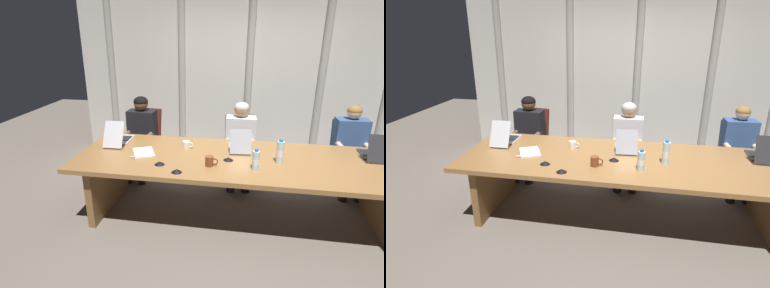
% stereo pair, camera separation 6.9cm
% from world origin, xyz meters
% --- Properties ---
extents(ground_plane, '(11.05, 11.05, 0.00)m').
position_xyz_m(ground_plane, '(0.00, 0.00, 0.00)').
color(ground_plane, '#6B6056').
extents(conference_table, '(3.61, 1.21, 0.74)m').
position_xyz_m(conference_table, '(0.00, 0.00, 0.59)').
color(conference_table, olive).
rests_on(conference_table, ground_plane).
extents(curtain_backdrop, '(5.52, 0.16, 2.99)m').
position_xyz_m(curtain_backdrop, '(0.00, 2.00, 1.49)').
color(curtain_backdrop, beige).
rests_on(curtain_backdrop, ground_plane).
extents(laptop_left_end, '(0.24, 0.51, 0.31)m').
position_xyz_m(laptop_left_end, '(-1.48, 0.27, 0.80)').
color(laptop_left_end, '#BCBCC1').
rests_on(laptop_left_end, conference_table).
extents(laptop_left_mid, '(0.27, 0.41, 0.29)m').
position_xyz_m(laptop_left_mid, '(0.01, 0.26, 0.80)').
color(laptop_left_mid, '#A8ADB7').
rests_on(laptop_left_mid, conference_table).
extents(laptop_center, '(0.25, 0.43, 0.30)m').
position_xyz_m(laptop_center, '(1.47, 0.27, 0.80)').
color(laptop_center, '#2D2D33').
rests_on(laptop_center, conference_table).
extents(office_chair_left_end, '(0.60, 0.61, 0.95)m').
position_xyz_m(office_chair_left_end, '(-1.45, 1.05, 0.35)').
color(office_chair_left_end, '#511E19').
rests_on(office_chair_left_end, ground_plane).
extents(office_chair_left_mid, '(0.60, 0.61, 0.90)m').
position_xyz_m(office_chair_left_mid, '(0.02, 1.05, 0.34)').
color(office_chair_left_mid, '#2D2D38').
rests_on(office_chair_left_mid, ground_plane).
extents(office_chair_center, '(0.60, 0.60, 0.90)m').
position_xyz_m(office_chair_center, '(1.48, 1.05, 0.34)').
color(office_chair_center, navy).
rests_on(office_chair_center, ground_plane).
extents(person_left_end, '(0.42, 0.56, 1.18)m').
position_xyz_m(person_left_end, '(-1.43, 0.90, 0.67)').
color(person_left_end, black).
rests_on(person_left_end, ground_plane).
extents(person_left_mid, '(0.43, 0.56, 1.15)m').
position_xyz_m(person_left_mid, '(0.00, 0.90, 0.66)').
color(person_left_mid, silver).
rests_on(person_left_mid, ground_plane).
extents(person_center, '(0.43, 0.56, 1.16)m').
position_xyz_m(person_center, '(1.43, 0.90, 0.65)').
color(person_center, '#335184').
rests_on(person_center, ground_plane).
extents(water_bottle_primary, '(0.07, 0.07, 0.22)m').
position_xyz_m(water_bottle_primary, '(0.18, -0.26, 0.84)').
color(water_bottle_primary, silver).
rests_on(water_bottle_primary, conference_table).
extents(water_bottle_secondary, '(0.07, 0.07, 0.26)m').
position_xyz_m(water_bottle_secondary, '(0.43, -0.05, 0.86)').
color(water_bottle_secondary, silver).
rests_on(water_bottle_secondary, conference_table).
extents(coffee_mug_near, '(0.13, 0.09, 0.11)m').
position_xyz_m(coffee_mug_near, '(-0.28, -0.25, 0.79)').
color(coffee_mug_near, brown).
rests_on(coffee_mug_near, conference_table).
extents(coffee_mug_far, '(0.13, 0.09, 0.09)m').
position_xyz_m(coffee_mug_far, '(-0.62, 0.20, 0.78)').
color(coffee_mug_far, white).
rests_on(coffee_mug_far, conference_table).
extents(conference_mic_left_side, '(0.11, 0.11, 0.03)m').
position_xyz_m(conference_mic_left_side, '(-0.81, -0.31, 0.76)').
color(conference_mic_left_side, black).
rests_on(conference_mic_left_side, conference_table).
extents(conference_mic_middle, '(0.11, 0.11, 0.03)m').
position_xyz_m(conference_mic_middle, '(-0.10, -0.07, 0.76)').
color(conference_mic_middle, black).
rests_on(conference_mic_middle, conference_table).
extents(conference_mic_right_side, '(0.11, 0.11, 0.03)m').
position_xyz_m(conference_mic_right_side, '(-0.59, -0.46, 0.76)').
color(conference_mic_right_side, black).
rests_on(conference_mic_right_side, conference_table).
extents(spiral_notepad, '(0.32, 0.37, 0.03)m').
position_xyz_m(spiral_notepad, '(-1.07, -0.03, 0.75)').
color(spiral_notepad, silver).
rests_on(spiral_notepad, conference_table).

